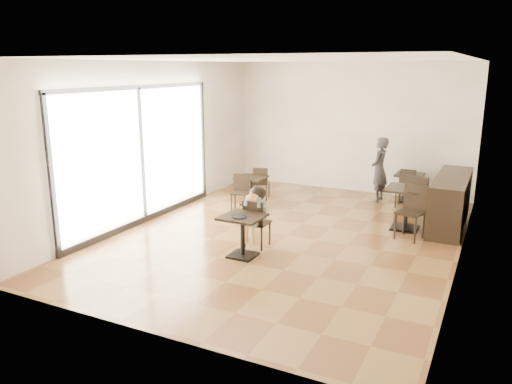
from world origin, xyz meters
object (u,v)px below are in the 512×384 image
Objects in this scene: child_table at (243,236)px; chair_mid_b at (410,213)px; adult_patron at (379,170)px; cafe_table_back at (409,188)px; chair_back_a at (409,185)px; child_chair at (257,223)px; chair_left_a at (262,183)px; cafe_table_left at (251,191)px; chair_mid_a at (420,199)px; cafe_table_mid at (406,209)px; chair_left_b at (240,193)px; chair_back_b at (405,190)px; child at (257,217)px.

child_table is 3.17m from chair_mid_b.
adult_patron is at bearing 75.26° from child_table.
chair_back_a is (0.00, 0.00, 0.07)m from cafe_table_back.
child_chair reaches higher than child_table.
adult_patron is 1.92× the size of chair_left_a.
chair_mid_a reaches higher than cafe_table_left.
chair_mid_b is (0.00, -1.10, 0.00)m from chair_mid_a.
child_chair is 1.04× the size of cafe_table_mid.
cafe_table_left is 0.55m from chair_left_b.
chair_left_a is (0.00, 0.55, 0.07)m from cafe_table_left.
chair_left_a is at bearing 90.00° from cafe_table_left.
chair_back_a is (1.85, 4.83, 0.04)m from child_table.
chair_back_a is 0.52m from chair_back_b.
chair_back_a is (-0.48, 1.58, -0.10)m from chair_mid_a.
child_chair is 4.18m from chair_back_b.
cafe_table_mid is at bearing 44.84° from child.
chair_left_b is (-1.34, 1.85, -0.14)m from child.
cafe_table_mid is 0.58m from chair_mid_a.
chair_back_b is at bearing -116.21° from child_chair.
cafe_table_mid is (0.96, -1.86, -0.34)m from adult_patron.
chair_left_b is at bearing -142.72° from cafe_table_back.
cafe_table_left is (-3.50, 0.25, -0.08)m from cafe_table_mid.
child_chair is at bearing -113.38° from cafe_table_back.
child_table is 5.17m from cafe_table_back.
child is at bearing -131.72° from chair_mid_b.
adult_patron is at bearing -35.31° from chair_mid_a.
child reaches higher than chair_back_a.
chair_back_a reaches higher than cafe_table_back.
child_table is at bearing -109.27° from chair_back_b.
child_chair is 1.09× the size of chair_left_b.
child is at bearing 90.00° from child_table.
chair_left_a is at bearing 26.54° from chair_back_a.
child is 3.56m from chair_mid_a.
chair_mid_b is at bearing -73.48° from chair_back_b.
adult_patron is 0.78m from chair_back_b.
chair_left_b is at bearing -45.70° from adult_patron.
chair_mid_a is 1.26× the size of chair_left_b.
cafe_table_back is 3.45m from chair_left_a.
chair_back_b is at bearing 72.92° from adult_patron.
child is 0.71× the size of adult_patron.
child is 2.82m from chair_mid_b.
chair_mid_a is (2.33, 2.70, 0.07)m from child_chair.
child_table is at bearing -65.62° from cafe_table_left.
chair_mid_b is 1.26× the size of chair_left_b.
cafe_table_left is (-1.34, 2.40, -0.21)m from child.
chair_mid_a is at bearing 54.37° from child_table.
chair_left_a is at bearing -65.62° from child_chair.
cafe_table_mid is 1.04× the size of chair_back_b.
chair_back_a is (-0.31, 2.13, -0.02)m from cafe_table_mid.
cafe_table_mid is 1.64m from chair_back_b.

